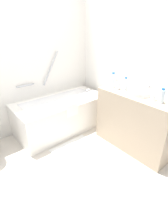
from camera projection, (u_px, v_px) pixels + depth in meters
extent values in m
plane|color=beige|center=(58.00, 174.00, 2.22)|extent=(4.03, 4.03, 0.00)
cube|color=white|center=(5.00, 62.00, 2.57)|extent=(3.43, 0.10, 2.42)
cube|color=white|center=(142.00, 62.00, 2.57)|extent=(0.10, 2.91, 2.42)
cube|color=white|center=(61.00, 115.00, 3.07)|extent=(1.57, 0.75, 0.57)
cube|color=white|center=(60.00, 102.00, 2.96)|extent=(1.28, 0.54, 0.09)
cylinder|color=#B0B0B5|center=(87.00, 90.00, 3.27)|extent=(0.09, 0.03, 0.03)
cylinder|color=#B0B0B5|center=(51.00, 68.00, 3.00)|extent=(0.35, 0.03, 0.56)
cylinder|color=#B0B0B5|center=(25.00, 86.00, 2.81)|extent=(0.30, 0.03, 0.03)
cube|color=white|center=(72.00, 110.00, 2.70)|extent=(0.22, 0.03, 0.20)
cube|color=tan|center=(136.00, 121.00, 2.57)|extent=(0.53, 1.14, 0.86)
cylinder|color=white|center=(140.00, 92.00, 2.36)|extent=(0.34, 0.34, 0.05)
cylinder|color=silver|center=(149.00, 88.00, 2.47)|extent=(0.02, 0.02, 0.07)
cylinder|color=silver|center=(147.00, 87.00, 2.43)|extent=(0.10, 0.02, 0.02)
cylinder|color=silver|center=(152.00, 91.00, 2.44)|extent=(0.03, 0.03, 0.04)
cylinder|color=silver|center=(145.00, 88.00, 2.52)|extent=(0.03, 0.03, 0.04)
cylinder|color=silver|center=(113.00, 81.00, 2.59)|extent=(0.07, 0.07, 0.20)
cylinder|color=blue|center=(113.00, 73.00, 2.54)|extent=(0.04, 0.04, 0.02)
cylinder|color=silver|center=(126.00, 84.00, 2.48)|extent=(0.06, 0.06, 0.17)
cylinder|color=blue|center=(126.00, 78.00, 2.44)|extent=(0.03, 0.03, 0.02)
cylinder|color=silver|center=(162.00, 96.00, 2.07)|extent=(0.07, 0.07, 0.16)
cylinder|color=blue|center=(163.00, 89.00, 2.03)|extent=(0.04, 0.04, 0.02)
cylinder|color=white|center=(153.00, 97.00, 2.16)|extent=(0.07, 0.07, 0.08)
cylinder|color=white|center=(118.00, 86.00, 2.53)|extent=(0.08, 0.08, 0.10)
cube|color=white|center=(73.00, 148.00, 2.68)|extent=(0.65, 0.36, 0.01)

